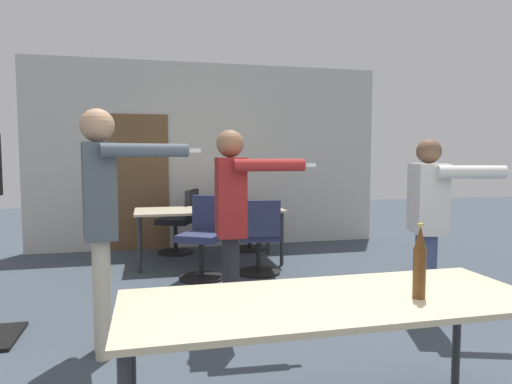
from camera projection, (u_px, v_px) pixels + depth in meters
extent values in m
cube|color=beige|center=(210.00, 156.00, 7.16)|extent=(5.48, 0.10, 2.86)
cube|color=brown|center=(138.00, 183.00, 6.89)|extent=(0.90, 0.02, 2.05)
cube|color=#C6B793|center=(331.00, 301.00, 2.27)|extent=(2.09, 0.78, 0.03)
cylinder|color=#2D2D33|center=(131.00, 362.00, 2.40)|extent=(0.05, 0.05, 0.69)
cylinder|color=#2D2D33|center=(457.00, 329.00, 2.85)|extent=(0.05, 0.05, 0.69)
cube|color=#C6B793|center=(209.00, 210.00, 6.06)|extent=(1.93, 0.80, 0.03)
cylinder|color=#2D2D33|center=(139.00, 245.00, 5.55)|extent=(0.05, 0.05, 0.69)
cylinder|color=#2D2D33|center=(282.00, 239.00, 5.96)|extent=(0.05, 0.05, 0.69)
cylinder|color=#2D2D33|center=(140.00, 235.00, 6.21)|extent=(0.05, 0.05, 0.69)
cylinder|color=#2D2D33|center=(268.00, 230.00, 6.63)|extent=(0.05, 0.05, 0.69)
cylinder|color=#3D4C75|center=(422.00, 273.00, 4.10)|extent=(0.14, 0.14, 0.76)
cylinder|color=#3D4C75|center=(428.00, 278.00, 3.92)|extent=(0.14, 0.14, 0.76)
cube|color=silver|center=(427.00, 198.00, 3.95)|extent=(0.37, 0.49, 0.60)
sphere|color=brown|center=(429.00, 151.00, 3.92)|extent=(0.21, 0.21, 0.21)
cylinder|color=silver|center=(419.00, 198.00, 4.23)|extent=(0.11, 0.11, 0.52)
cylinder|color=silver|center=(472.00, 172.00, 3.64)|extent=(0.53, 0.26, 0.11)
cube|color=white|center=(509.00, 172.00, 3.62)|extent=(0.13, 0.07, 0.03)
cylinder|color=#28282D|center=(230.00, 280.00, 3.79)|extent=(0.12, 0.12, 0.79)
cylinder|color=#28282D|center=(232.00, 286.00, 3.62)|extent=(0.12, 0.12, 0.79)
cube|color=maroon|center=(230.00, 196.00, 3.65)|extent=(0.25, 0.41, 0.62)
sphere|color=#936B4C|center=(230.00, 144.00, 3.62)|extent=(0.22, 0.22, 0.22)
cylinder|color=maroon|center=(227.00, 196.00, 3.89)|extent=(0.09, 0.09, 0.54)
cylinder|color=maroon|center=(269.00, 165.00, 3.43)|extent=(0.54, 0.13, 0.09)
cube|color=white|center=(308.00, 165.00, 3.49)|extent=(0.12, 0.04, 0.03)
cylinder|color=beige|center=(101.00, 293.00, 3.34)|extent=(0.12, 0.12, 0.85)
cylinder|color=beige|center=(103.00, 300.00, 3.19)|extent=(0.12, 0.12, 0.85)
cube|color=#4C5660|center=(99.00, 190.00, 3.20)|extent=(0.27, 0.41, 0.67)
sphere|color=tan|center=(97.00, 125.00, 3.17)|extent=(0.24, 0.24, 0.24)
cylinder|color=#4C5660|center=(97.00, 189.00, 3.42)|extent=(0.09, 0.09, 0.58)
cylinder|color=#4C5660|center=(145.00, 150.00, 3.07)|extent=(0.59, 0.18, 0.09)
cube|color=white|center=(192.00, 150.00, 3.19)|extent=(0.12, 0.05, 0.03)
cylinder|color=black|center=(202.00, 278.00, 5.30)|extent=(0.52, 0.52, 0.03)
cylinder|color=black|center=(201.00, 258.00, 5.28)|extent=(0.06, 0.06, 0.42)
cube|color=navy|center=(201.00, 237.00, 5.26)|extent=(0.63, 0.63, 0.08)
cube|color=navy|center=(210.00, 213.00, 5.49)|extent=(0.41, 0.27, 0.42)
cylinder|color=black|center=(250.00, 249.00, 6.96)|extent=(0.52, 0.52, 0.03)
cylinder|color=black|center=(250.00, 234.00, 6.94)|extent=(0.06, 0.06, 0.41)
cube|color=maroon|center=(250.00, 219.00, 6.92)|extent=(0.65, 0.65, 0.08)
cube|color=maroon|center=(234.00, 202.00, 7.01)|extent=(0.31, 0.38, 0.42)
cylinder|color=black|center=(259.00, 272.00, 5.55)|extent=(0.52, 0.52, 0.03)
cylinder|color=black|center=(259.00, 255.00, 5.54)|extent=(0.06, 0.06, 0.39)
cube|color=navy|center=(259.00, 236.00, 5.52)|extent=(0.51, 0.51, 0.08)
cube|color=navy|center=(262.00, 218.00, 5.24)|extent=(0.44, 0.11, 0.42)
cylinder|color=black|center=(176.00, 252.00, 6.71)|extent=(0.52, 0.52, 0.03)
cylinder|color=black|center=(176.00, 237.00, 6.69)|extent=(0.06, 0.06, 0.41)
cube|color=black|center=(175.00, 221.00, 6.67)|extent=(0.61, 0.61, 0.08)
cube|color=black|center=(192.00, 204.00, 6.60)|extent=(0.24, 0.42, 0.42)
cylinder|color=#563314|center=(419.00, 273.00, 2.26)|extent=(0.06, 0.06, 0.25)
cone|color=#563314|center=(420.00, 237.00, 2.25)|extent=(0.06, 0.06, 0.11)
cylinder|color=gold|center=(421.00, 224.00, 2.24)|extent=(0.03, 0.03, 0.01)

